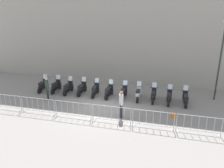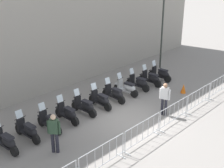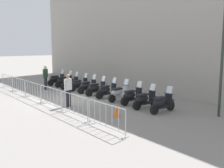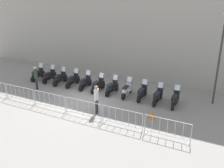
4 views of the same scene
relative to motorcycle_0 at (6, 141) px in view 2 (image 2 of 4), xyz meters
The scene contains 22 objects.
ground_plane 5.79m from the motorcycle_0, 13.95° to the right, with size 120.00×120.00×0.00m, color gray.
building_facade 8.77m from the motorcycle_0, 46.01° to the left, with size 28.00×2.40×10.40m, color #9E998E.
motorcycle_0 is the anchor object (origin of this frame).
motorcycle_1 1.10m from the motorcycle_0, ahead, with size 0.58×1.72×1.24m.
motorcycle_2 2.19m from the motorcycle_0, ahead, with size 0.56×1.73×1.24m.
motorcycle_3 3.29m from the motorcycle_0, ahead, with size 0.56×1.72×1.24m.
motorcycle_4 4.40m from the motorcycle_0, ahead, with size 0.58×1.73×1.24m.
motorcycle_5 5.49m from the motorcycle_0, ahead, with size 0.56×1.72×1.24m.
motorcycle_6 6.59m from the motorcycle_0, ahead, with size 0.56×1.72×1.24m.
motorcycle_7 7.70m from the motorcycle_0, ahead, with size 0.59×1.72×1.24m.
motorcycle_8 8.79m from the motorcycle_0, ahead, with size 0.56×1.73×1.24m.
motorcycle_9 9.89m from the motorcycle_0, ahead, with size 0.56×1.72×1.24m.
motorcycle_10 10.99m from the motorcycle_0, ahead, with size 0.58×1.73×1.24m.
barrier_segment_1 4.14m from the motorcycle_0, 58.96° to the right, with size 2.32×0.59×1.07m.
barrier_segment_2 5.66m from the motorcycle_0, 36.64° to the right, with size 2.32×0.59×1.07m.
barrier_segment_3 7.65m from the motorcycle_0, 24.76° to the right, with size 2.32×0.59×1.07m.
barrier_segment_4 9.83m from the motorcycle_0, 17.96° to the right, with size 2.32×0.59×1.07m.
barrier_segment_5 12.10m from the motorcycle_0, 13.66° to the right, with size 2.32×0.59×1.07m.
street_lamp 13.52m from the motorcycle_0, 11.01° to the left, with size 0.36×0.36×5.70m.
officer_near_row_end 7.66m from the motorcycle_0, 17.81° to the right, with size 0.35×0.51×1.73m.
officer_mid_plaza 2.09m from the motorcycle_0, 44.95° to the right, with size 0.40×0.44×1.73m.
traffic_cone 10.44m from the motorcycle_0, ahead, with size 0.32×0.32×0.55m, color orange.
Camera 2 is at (-9.64, -9.41, 7.27)m, focal length 49.12 mm.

